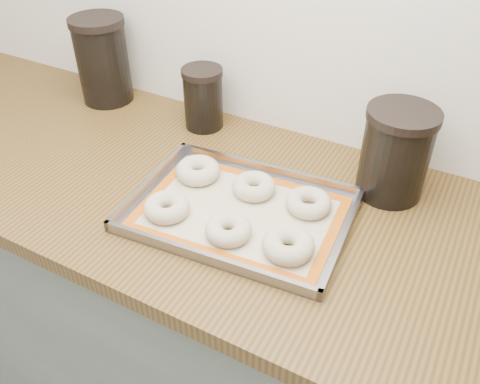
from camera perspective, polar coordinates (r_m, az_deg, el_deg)
The scene contains 13 objects.
cabinet at distance 1.50m, azimuth -3.62°, elevation -13.73°, with size 3.00×0.65×0.86m, color slate.
countertop at distance 1.18m, azimuth -4.46°, elevation -0.04°, with size 3.06×0.68×0.04m, color brown.
baking_tray at distance 1.09m, azimuth 0.00°, elevation -2.22°, with size 0.49×0.37×0.03m.
baking_mat at distance 1.09m, azimuth 0.00°, elevation -2.30°, with size 0.44×0.32×0.00m.
bagel_front_left at distance 1.08m, azimuth -8.23°, elevation -1.71°, with size 0.10×0.10×0.04m, color #C4B598.
bagel_front_mid at distance 1.02m, azimuth -1.33°, elevation -4.22°, with size 0.09×0.09×0.04m, color #C4B598.
bagel_front_right at distance 0.99m, azimuth 5.44°, elevation -5.93°, with size 0.10×0.10×0.04m, color #C4B598.
bagel_back_left at distance 1.18m, azimuth -4.75°, elevation 2.43°, with size 0.10×0.10×0.04m, color #C4B598.
bagel_back_mid at distance 1.13m, azimuth 1.58°, elevation 0.64°, with size 0.10×0.10×0.04m, color #C4B598.
bagel_back_right at distance 1.09m, azimuth 7.71°, elevation -1.21°, with size 0.10×0.10×0.03m, color #C4B598.
canister_left at distance 1.53m, azimuth -15.18°, elevation 14.12°, with size 0.15×0.15×0.24m.
canister_mid at distance 1.36m, azimuth -4.16°, elevation 10.48°, with size 0.11×0.11×0.16m.
canister_right at distance 1.14m, azimuth 17.07°, elevation 4.23°, with size 0.15×0.15×0.21m.
Camera 1 is at (0.53, 0.90, 1.60)m, focal length 38.00 mm.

